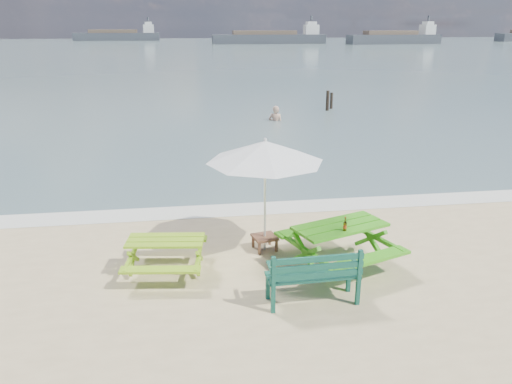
{
  "coord_description": "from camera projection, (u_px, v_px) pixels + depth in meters",
  "views": [
    {
      "loc": [
        -1.54,
        -7.14,
        4.46
      ],
      "look_at": [
        -0.04,
        3.0,
        1.0
      ],
      "focal_mm": 35.0,
      "sensor_mm": 36.0,
      "label": 1
    }
  ],
  "objects": [
    {
      "name": "picnic_table_right",
      "position": [
        339.0,
        246.0,
        9.59
      ],
      "size": [
        2.34,
        2.46,
        0.85
      ],
      "color": "#369416",
      "rests_on": "ground"
    },
    {
      "name": "patio_umbrella",
      "position": [
        265.0,
        152.0,
        9.73
      ],
      "size": [
        2.78,
        2.78,
        2.31
      ],
      "color": "silver",
      "rests_on": "ground"
    },
    {
      "name": "mooring_pilings",
      "position": [
        329.0,
        103.0,
        27.15
      ],
      "size": [
        0.57,
        0.77,
        1.28
      ],
      "color": "black",
      "rests_on": "ground"
    },
    {
      "name": "side_table",
      "position": [
        265.0,
        242.0,
        10.35
      ],
      "size": [
        0.56,
        0.56,
        0.3
      ],
      "color": "brown",
      "rests_on": "ground"
    },
    {
      "name": "beer_bottle",
      "position": [
        345.0,
        226.0,
        9.16
      ],
      "size": [
        0.07,
        0.07,
        0.26
      ],
      "color": "brown",
      "rests_on": "picnic_table_right"
    },
    {
      "name": "cargo_ships",
      "position": [
        394.0,
        37.0,
        127.08
      ],
      "size": [
        154.9,
        39.7,
        4.4
      ],
      "color": "#373B41",
      "rests_on": "ground"
    },
    {
      "name": "swimmer",
      "position": [
        276.0,
        125.0,
        24.33
      ],
      "size": [
        0.8,
        0.66,
        1.89
      ],
      "color": "tan",
      "rests_on": "ground"
    },
    {
      "name": "foam_strip",
      "position": [
        248.0,
        209.0,
        12.65
      ],
      "size": [
        22.0,
        0.9,
        0.01
      ],
      "primitive_type": "cube",
      "color": "silver",
      "rests_on": "ground"
    },
    {
      "name": "sea",
      "position": [
        188.0,
        50.0,
        88.0
      ],
      "size": [
        300.0,
        300.0,
        0.0
      ],
      "primitive_type": "plane",
      "color": "slate",
      "rests_on": "ground"
    },
    {
      "name": "park_bench",
      "position": [
        312.0,
        286.0,
        8.37
      ],
      "size": [
        1.56,
        0.57,
        0.95
      ],
      "color": "#104537",
      "rests_on": "ground"
    },
    {
      "name": "picnic_table_left",
      "position": [
        166.0,
        256.0,
        9.35
      ],
      "size": [
        1.61,
        1.75,
        0.68
      ],
      "color": "#80B21B",
      "rests_on": "ground"
    }
  ]
}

